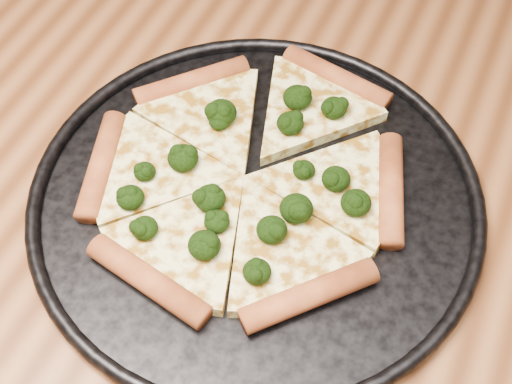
% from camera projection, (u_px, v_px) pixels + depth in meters
% --- Properties ---
extents(dining_table, '(1.20, 0.90, 0.75)m').
position_uv_depth(dining_table, '(175.00, 250.00, 0.76)').
color(dining_table, brown).
rests_on(dining_table, ground).
extents(pizza_pan, '(0.42, 0.42, 0.02)m').
position_uv_depth(pizza_pan, '(256.00, 197.00, 0.67)').
color(pizza_pan, black).
rests_on(pizza_pan, dining_table).
extents(pizza, '(0.31, 0.33, 0.02)m').
position_uv_depth(pizza, '(247.00, 174.00, 0.68)').
color(pizza, '#FFF89C').
rests_on(pizza, pizza_pan).
extents(broccoli_florets, '(0.21, 0.22, 0.02)m').
position_uv_depth(broccoli_florets, '(251.00, 176.00, 0.66)').
color(broccoli_florets, black).
rests_on(broccoli_florets, pizza).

